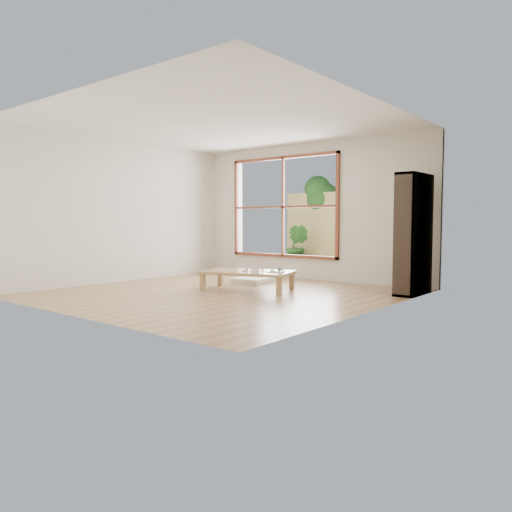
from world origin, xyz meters
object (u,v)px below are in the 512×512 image
at_px(bookshelf, 414,234).
at_px(food_tray, 276,271).
at_px(low_table, 248,273).
at_px(garden_bench, 293,259).

height_order(bookshelf, food_tray, bookshelf).
distance_m(low_table, food_tray, 0.51).
distance_m(low_table, bookshelf, 2.65).
bearing_deg(low_table, bookshelf, 10.58).
relative_size(low_table, garden_bench, 1.46).
bearing_deg(garden_bench, food_tray, -40.25).
height_order(low_table, bookshelf, bookshelf).
bearing_deg(food_tray, garden_bench, 108.66).
distance_m(food_tray, garden_bench, 2.82).
bearing_deg(bookshelf, food_tray, -147.52).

